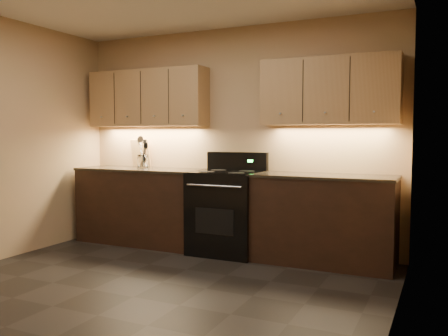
# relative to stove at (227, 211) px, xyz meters

# --- Properties ---
(floor) EXTENTS (4.00, 4.00, 0.00)m
(floor) POSITION_rel_stove_xyz_m (-0.08, -1.68, -0.48)
(floor) COLOR black
(floor) RESTS_ON ground
(wall_back) EXTENTS (4.00, 0.04, 2.60)m
(wall_back) POSITION_rel_stove_xyz_m (-0.08, 0.32, 0.82)
(wall_back) COLOR tan
(wall_back) RESTS_ON ground
(wall_right) EXTENTS (0.04, 4.00, 2.60)m
(wall_right) POSITION_rel_stove_xyz_m (1.92, -1.68, 0.82)
(wall_right) COLOR tan
(wall_right) RESTS_ON ground
(counter_left) EXTENTS (1.62, 0.62, 0.93)m
(counter_left) POSITION_rel_stove_xyz_m (-1.18, 0.02, -0.01)
(counter_left) COLOR black
(counter_left) RESTS_ON ground
(counter_right) EXTENTS (1.46, 0.62, 0.93)m
(counter_right) POSITION_rel_stove_xyz_m (1.10, 0.02, -0.01)
(counter_right) COLOR black
(counter_right) RESTS_ON ground
(stove) EXTENTS (0.76, 0.68, 1.14)m
(stove) POSITION_rel_stove_xyz_m (0.00, 0.00, 0.00)
(stove) COLOR black
(stove) RESTS_ON ground
(upper_cab_left) EXTENTS (1.60, 0.30, 0.70)m
(upper_cab_left) POSITION_rel_stove_xyz_m (-1.18, 0.17, 1.32)
(upper_cab_left) COLOR tan
(upper_cab_left) RESTS_ON wall_back
(upper_cab_right) EXTENTS (1.44, 0.30, 0.70)m
(upper_cab_right) POSITION_rel_stove_xyz_m (1.10, 0.17, 1.32)
(upper_cab_right) COLOR tan
(upper_cab_right) RESTS_ON wall_back
(outlet_plate) EXTENTS (0.08, 0.01, 0.12)m
(outlet_plate) POSITION_rel_stove_xyz_m (-1.38, 0.31, 0.64)
(outlet_plate) COLOR #B2B5BA
(outlet_plate) RESTS_ON wall_back
(utensil_crock) EXTENTS (0.16, 0.16, 0.17)m
(utensil_crock) POSITION_rel_stove_xyz_m (-1.19, 0.07, 0.53)
(utensil_crock) COLOR white
(utensil_crock) RESTS_ON counter_left
(cutting_board) EXTENTS (0.29, 0.09, 0.36)m
(cutting_board) POSITION_rel_stove_xyz_m (-1.37, 0.28, 0.63)
(cutting_board) COLOR tan
(cutting_board) RESTS_ON counter_left
(wooden_spoon) EXTENTS (0.12, 0.14, 0.30)m
(wooden_spoon) POSITION_rel_stove_xyz_m (-1.23, 0.07, 0.61)
(wooden_spoon) COLOR tan
(wooden_spoon) RESTS_ON utensil_crock
(black_spoon) EXTENTS (0.12, 0.09, 0.31)m
(black_spoon) POSITION_rel_stove_xyz_m (-1.19, 0.08, 0.62)
(black_spoon) COLOR black
(black_spoon) RESTS_ON utensil_crock
(black_turner) EXTENTS (0.10, 0.16, 0.37)m
(black_turner) POSITION_rel_stove_xyz_m (-1.18, 0.05, 0.65)
(black_turner) COLOR black
(black_turner) RESTS_ON utensil_crock
(steel_spatula) EXTENTS (0.23, 0.15, 0.36)m
(steel_spatula) POSITION_rel_stove_xyz_m (-1.17, 0.09, 0.65)
(steel_spatula) COLOR silver
(steel_spatula) RESTS_ON utensil_crock
(steel_skimmer) EXTENTS (0.19, 0.15, 0.40)m
(steel_skimmer) POSITION_rel_stove_xyz_m (-1.16, 0.05, 0.66)
(steel_skimmer) COLOR silver
(steel_skimmer) RESTS_ON utensil_crock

